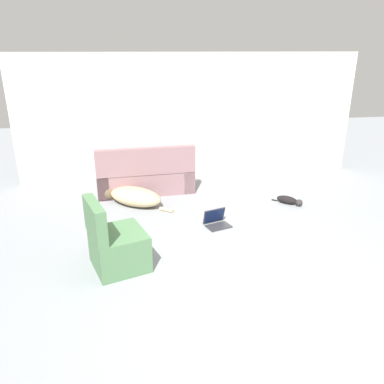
% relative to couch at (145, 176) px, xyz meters
% --- Properties ---
extents(ground_plane, '(20.00, 20.00, 0.00)m').
position_rel_couch_xyz_m(ground_plane, '(0.96, -3.40, -0.28)').
color(ground_plane, gray).
extents(wall_back, '(6.62, 0.06, 2.40)m').
position_rel_couch_xyz_m(wall_back, '(0.96, 0.65, 0.92)').
color(wall_back, silver).
rests_on(wall_back, ground_plane).
extents(couch, '(1.76, 0.95, 0.89)m').
position_rel_couch_xyz_m(couch, '(0.00, 0.00, 0.00)').
color(couch, gray).
rests_on(couch, ground_plane).
extents(dog, '(1.18, 0.95, 0.30)m').
position_rel_couch_xyz_m(dog, '(-0.23, -0.65, -0.13)').
color(dog, tan).
rests_on(dog, ground_plane).
extents(cat, '(0.44, 0.41, 0.13)m').
position_rel_couch_xyz_m(cat, '(2.36, -1.06, -0.21)').
color(cat, black).
rests_on(cat, ground_plane).
extents(laptop_open, '(0.42, 0.38, 0.24)m').
position_rel_couch_xyz_m(laptop_open, '(0.96, -1.64, -0.20)').
color(laptop_open, '#2D2D33').
rests_on(laptop_open, ground_plane).
extents(side_chair, '(0.77, 0.79, 0.87)m').
position_rel_couch_xyz_m(side_chair, '(-0.47, -2.57, 0.02)').
color(side_chair, '#4C754C').
rests_on(side_chair, ground_plane).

